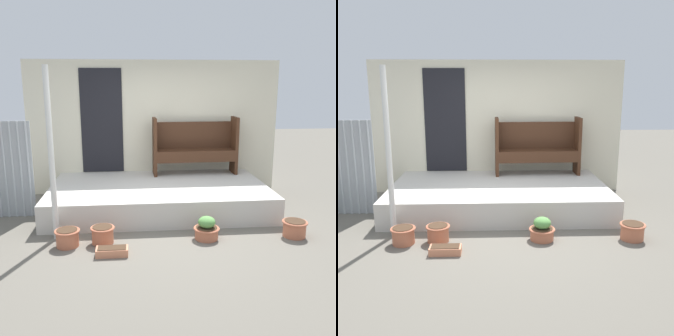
% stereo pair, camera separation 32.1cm
% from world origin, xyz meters
% --- Properties ---
extents(ground_plane, '(24.00, 24.00, 0.00)m').
position_xyz_m(ground_plane, '(0.00, 0.00, 0.00)').
color(ground_plane, '#666056').
extents(porch_slab, '(3.73, 2.11, 0.43)m').
position_xyz_m(porch_slab, '(-0.06, 1.05, 0.22)').
color(porch_slab, beige).
rests_on(porch_slab, ground_plane).
extents(house_wall, '(4.93, 0.08, 2.60)m').
position_xyz_m(house_wall, '(-0.10, 2.14, 1.31)').
color(house_wall, beige).
rests_on(house_wall, ground_plane).
extents(support_post, '(0.08, 0.08, 2.41)m').
position_xyz_m(support_post, '(-1.61, -0.12, 1.20)').
color(support_post, silver).
rests_on(support_post, ground_plane).
extents(bench, '(1.63, 0.44, 1.10)m').
position_xyz_m(bench, '(0.70, 1.82, 1.00)').
color(bench, '#422616').
rests_on(bench, porch_slab).
extents(flower_pot_left, '(0.34, 0.34, 0.24)m').
position_xyz_m(flower_pot_left, '(-1.40, -0.41, 0.13)').
color(flower_pot_left, '#B76647').
rests_on(flower_pot_left, ground_plane).
extents(flower_pot_middle, '(0.34, 0.34, 0.24)m').
position_xyz_m(flower_pot_middle, '(-0.93, -0.36, 0.13)').
color(flower_pot_middle, '#B76647').
rests_on(flower_pot_middle, ground_plane).
extents(flower_pot_right, '(0.37, 0.37, 0.33)m').
position_xyz_m(flower_pot_right, '(0.53, -0.35, 0.15)').
color(flower_pot_right, '#B76647').
rests_on(flower_pot_right, ground_plane).
extents(flower_pot_far_right, '(0.36, 0.36, 0.24)m').
position_xyz_m(flower_pot_far_right, '(1.81, -0.38, 0.13)').
color(flower_pot_far_right, '#B76647').
rests_on(flower_pot_far_right, ground_plane).
extents(planter_box_rect, '(0.41, 0.19, 0.11)m').
position_xyz_m(planter_box_rect, '(-0.79, -0.75, 0.05)').
color(planter_box_rect, tan).
rests_on(planter_box_rect, ground_plane).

